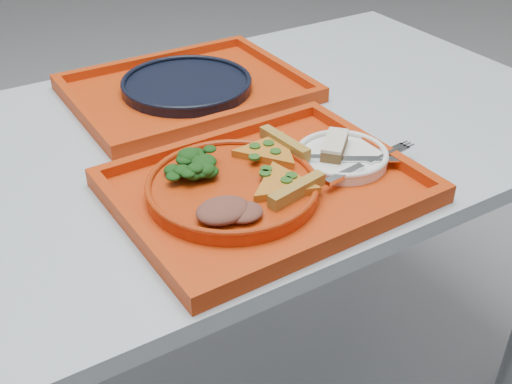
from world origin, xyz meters
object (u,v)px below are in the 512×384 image
tray_main (267,190)px  dessert_bar (335,145)px  navy_plate (187,86)px  tray_far (187,92)px  dinner_plate (232,189)px

tray_main → dessert_bar: bearing=4.7°
navy_plate → dessert_bar: bearing=-77.4°
tray_far → navy_plate: 0.01m
navy_plate → dessert_bar: (0.08, -0.37, 0.02)m
tray_far → tray_main: bearing=-98.0°
dinner_plate → dessert_bar: size_ratio=3.16×
dinner_plate → dessert_bar: 0.20m
tray_main → dinner_plate: bearing=168.3°
tray_far → navy_plate: bearing=-89.7°
tray_main → navy_plate: bearing=80.3°
tray_main → tray_far: size_ratio=1.00×
tray_main → dinner_plate: dinner_plate is taller
navy_plate → dessert_bar: size_ratio=3.16×
tray_far → dinner_plate: 0.40m
tray_far → dessert_bar: dessert_bar is taller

